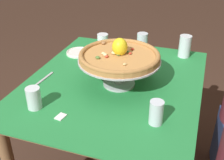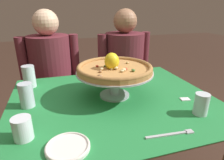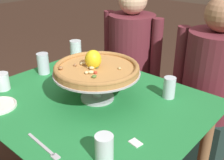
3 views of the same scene
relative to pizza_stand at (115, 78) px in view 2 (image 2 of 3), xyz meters
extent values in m
cylinder|color=olive|center=(-0.50, 0.35, -0.50)|extent=(0.06, 0.06, 0.71)
cylinder|color=olive|center=(0.46, 0.35, -0.50)|extent=(0.06, 0.06, 0.71)
cube|color=olive|center=(-0.02, -0.04, -0.13)|extent=(1.08, 0.89, 0.02)
cube|color=#237F3D|center=(-0.02, -0.04, -0.11)|extent=(1.12, 0.93, 0.00)
cylinder|color=#B7B7C1|center=(0.00, 0.00, -0.11)|extent=(0.17, 0.17, 0.01)
cylinder|color=#B7B7C1|center=(0.00, 0.00, -0.04)|extent=(0.05, 0.05, 0.13)
cylinder|color=#B7B7C1|center=(0.00, 0.00, 0.03)|extent=(0.43, 0.43, 0.01)
cylinder|color=#BC8447|center=(0.00, 0.00, 0.05)|extent=(0.41, 0.41, 0.02)
torus|color=#A6743E|center=(0.00, 0.00, 0.06)|extent=(0.41, 0.41, 0.02)
ellipsoid|color=tan|center=(-0.03, -0.03, 0.06)|extent=(0.02, 0.02, 0.01)
ellipsoid|color=tan|center=(0.10, 0.06, 0.06)|extent=(0.02, 0.02, 0.01)
ellipsoid|color=beige|center=(0.01, -0.08, 0.06)|extent=(0.03, 0.03, 0.01)
ellipsoid|color=#C63D28|center=(0.04, -0.05, 0.06)|extent=(0.03, 0.02, 0.01)
ellipsoid|color=#C63D28|center=(-0.03, 0.05, 0.06)|extent=(0.02, 0.02, 0.01)
ellipsoid|color=#996B42|center=(-0.11, -0.13, 0.07)|extent=(0.03, 0.03, 0.01)
ellipsoid|color=beige|center=(0.03, -0.07, 0.07)|extent=(0.03, 0.03, 0.01)
ellipsoid|color=#4C7533|center=(0.07, -0.09, 0.06)|extent=(0.02, 0.03, 0.01)
ellipsoid|color=#4C7533|center=(-0.05, 0.03, 0.06)|extent=(0.02, 0.02, 0.01)
ellipsoid|color=#C63D28|center=(-0.09, 0.04, 0.06)|extent=(0.02, 0.02, 0.01)
ellipsoid|color=beige|center=(-0.08, -0.02, 0.07)|extent=(0.03, 0.03, 0.01)
ellipsoid|color=beige|center=(0.00, -0.03, 0.07)|extent=(0.03, 0.04, 0.02)
ellipsoid|color=#996B42|center=(0.00, 0.00, 0.06)|extent=(0.02, 0.03, 0.01)
ellipsoid|color=#4C7533|center=(0.00, 0.00, 0.06)|extent=(0.02, 0.03, 0.01)
ellipsoid|color=#996B42|center=(-0.09, -0.05, 0.06)|extent=(0.02, 0.02, 0.01)
ellipsoid|color=yellow|center=(-0.01, 0.00, 0.10)|extent=(0.10, 0.10, 0.09)
cylinder|color=silver|center=(-0.47, 0.01, -0.05)|extent=(0.07, 0.07, 0.13)
cylinder|color=silver|center=(-0.47, 0.01, -0.09)|extent=(0.06, 0.06, 0.05)
cylinder|color=silver|center=(0.33, -0.31, -0.06)|extent=(0.07, 0.07, 0.11)
cylinder|color=silver|center=(0.33, -0.31, -0.09)|extent=(0.06, 0.06, 0.04)
cylinder|color=silver|center=(0.27, 0.25, -0.06)|extent=(0.06, 0.06, 0.11)
cylinder|color=silver|center=(0.27, 0.25, -0.07)|extent=(0.05, 0.05, 0.08)
cylinder|color=white|center=(-0.46, -0.26, -0.07)|extent=(0.08, 0.08, 0.09)
cylinder|color=silver|center=(-0.46, -0.26, -0.10)|extent=(0.07, 0.07, 0.03)
cylinder|color=silver|center=(-0.48, 0.29, -0.04)|extent=(0.08, 0.08, 0.14)
cylinder|color=silver|center=(-0.48, 0.29, -0.07)|extent=(0.07, 0.07, 0.08)
cylinder|color=white|center=(-0.30, -0.37, -0.11)|extent=(0.16, 0.16, 0.01)
torus|color=silver|center=(-0.30, -0.37, -0.10)|extent=(0.16, 0.16, 0.01)
cube|color=#B7B7C1|center=(0.09, -0.41, -0.11)|extent=(0.18, 0.03, 0.01)
cube|color=#B7B7C1|center=(0.19, -0.42, -0.11)|extent=(0.03, 0.03, 0.01)
cube|color=white|center=(0.36, -0.16, -0.11)|extent=(0.06, 0.04, 0.00)
cube|color=navy|center=(-0.35, 0.74, -0.64)|extent=(0.31, 0.34, 0.42)
cylinder|color=maroon|center=(-0.35, 0.74, -0.14)|extent=(0.38, 0.38, 0.58)
sphere|color=beige|center=(-0.35, 0.74, 0.25)|extent=(0.21, 0.21, 0.21)
cylinder|color=maroon|center=(-0.57, 0.72, -0.10)|extent=(0.08, 0.08, 0.49)
cylinder|color=maroon|center=(-0.14, 0.76, -0.10)|extent=(0.08, 0.08, 0.49)
cube|color=#1E3833|center=(0.32, 0.70, -0.62)|extent=(0.31, 0.34, 0.47)
cylinder|color=maroon|center=(0.32, 0.70, -0.12)|extent=(0.38, 0.38, 0.53)
sphere|color=#9E7051|center=(0.32, 0.70, 0.25)|extent=(0.21, 0.21, 0.21)
cylinder|color=maroon|center=(0.10, 0.68, -0.08)|extent=(0.08, 0.08, 0.45)
cylinder|color=maroon|center=(0.53, 0.71, -0.08)|extent=(0.08, 0.08, 0.45)
camera|label=1|loc=(1.25, 0.39, 0.66)|focal=45.34mm
camera|label=2|loc=(-0.31, -0.96, 0.37)|focal=30.79mm
camera|label=3|loc=(0.86, -0.86, 0.57)|focal=43.78mm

